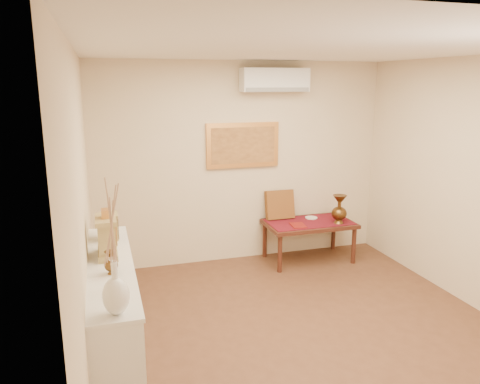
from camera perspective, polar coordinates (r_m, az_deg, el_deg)
name	(u,v)px	position (r m, az deg, el deg)	size (l,w,h in m)	color
floor	(310,337)	(4.82, 8.53, -17.11)	(4.50, 4.50, 0.00)	brown
ceiling	(321,48)	(4.17, 9.85, 16.87)	(4.50, 4.50, 0.00)	white
wall_back	(242,163)	(6.35, 0.27, 3.53)	(4.00, 0.02, 2.70)	beige
wall_left	(84,222)	(3.89, -18.51, -3.49)	(0.02, 4.50, 2.70)	beige
white_vase	(113,247)	(3.01, -15.24, -6.51)	(0.17, 0.17, 0.90)	silver
candlestick	(114,274)	(3.48, -15.12, -9.60)	(0.11, 0.11, 0.24)	silver
brass_urn_small	(111,259)	(3.76, -15.47, -7.92)	(0.10, 0.10, 0.23)	brown
table_cloth	(309,222)	(6.50, 8.43, -3.60)	(1.14, 0.59, 0.01)	maroon
brass_urn_tall	(339,206)	(6.44, 12.02, -1.70)	(0.21, 0.21, 0.47)	brown
plate	(311,218)	(6.66, 8.68, -3.12)	(0.17, 0.17, 0.01)	silver
menu	(298,225)	(6.29, 7.10, -4.05)	(0.18, 0.25, 0.01)	maroon
cushion	(280,205)	(6.54, 4.86, -1.53)	(0.40, 0.10, 0.40)	#5D1F12
display_ledge	(114,318)	(4.20, -15.16, -14.62)	(0.37, 2.02, 0.98)	silver
mantel_clock	(107,236)	(4.12, -15.92, -5.20)	(0.17, 0.36, 0.41)	tan
wooden_chest	(110,226)	(4.57, -15.61, -4.04)	(0.16, 0.21, 0.24)	tan
low_table	(309,227)	(6.52, 8.41, -4.19)	(1.20, 0.70, 0.55)	#461F15
painting	(243,145)	(6.29, 0.35, 5.73)	(1.00, 0.06, 0.60)	#D48E44
ac_unit	(275,80)	(6.27, 4.24, 13.45)	(0.90, 0.25, 0.30)	white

